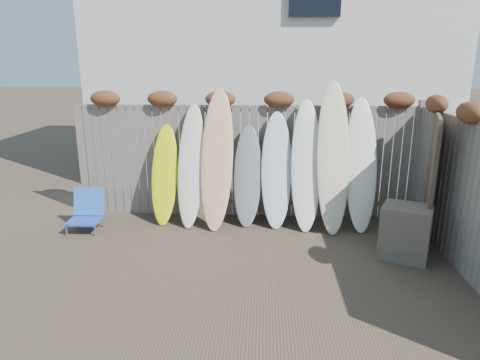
# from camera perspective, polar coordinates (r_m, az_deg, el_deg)

# --- Properties ---
(ground) EXTENTS (80.00, 80.00, 0.00)m
(ground) POSITION_cam_1_polar(r_m,az_deg,el_deg) (5.71, -0.67, -13.03)
(ground) COLOR #493A2D
(back_fence) EXTENTS (6.05, 0.28, 2.24)m
(back_fence) POSITION_cam_1_polar(r_m,az_deg,el_deg) (7.55, 0.95, 3.78)
(back_fence) COLOR slate
(back_fence) RESTS_ON ground
(right_fence) EXTENTS (0.28, 4.40, 2.24)m
(right_fence) POSITION_cam_1_polar(r_m,az_deg,el_deg) (6.09, 28.85, -1.52)
(right_fence) COLOR slate
(right_fence) RESTS_ON ground
(house) EXTENTS (8.50, 5.50, 6.33)m
(house) POSITION_cam_1_polar(r_m,az_deg,el_deg) (11.50, 4.13, 17.93)
(house) COLOR silver
(house) RESTS_ON ground
(beach_chair) EXTENTS (0.52, 0.55, 0.68)m
(beach_chair) POSITION_cam_1_polar(r_m,az_deg,el_deg) (7.59, -19.74, -3.91)
(beach_chair) COLOR blue
(beach_chair) RESTS_ON ground
(wooden_crate) EXTENTS (0.83, 0.77, 0.77)m
(wooden_crate) POSITION_cam_1_polar(r_m,az_deg,el_deg) (6.56, 21.19, -6.49)
(wooden_crate) COLOR #6D5E52
(wooden_crate) RESTS_ON ground
(lattice_panel) EXTENTS (0.47, 1.28, 2.00)m
(lattice_panel) POSITION_cam_1_polar(r_m,az_deg,el_deg) (7.01, 24.04, -0.09)
(lattice_panel) COLOR #31251E
(lattice_panel) RESTS_ON ground
(surfboard_0) EXTENTS (0.50, 0.64, 1.69)m
(surfboard_0) POSITION_cam_1_polar(r_m,az_deg,el_deg) (7.47, -10.03, 0.72)
(surfboard_0) COLOR #FAFA07
(surfboard_0) RESTS_ON ground
(surfboard_1) EXTENTS (0.53, 0.76, 2.04)m
(surfboard_1) POSITION_cam_1_polar(r_m,az_deg,el_deg) (7.28, -6.54, 1.90)
(surfboard_1) COLOR #F3EDCB
(surfboard_1) RESTS_ON ground
(surfboard_2) EXTENTS (0.60, 0.85, 2.30)m
(surfboard_2) POSITION_cam_1_polar(r_m,az_deg,el_deg) (7.13, -3.09, 2.76)
(surfboard_2) COLOR #E5BA6A
(surfboard_2) RESTS_ON ground
(surfboard_3) EXTENTS (0.50, 0.62, 1.68)m
(surfboard_3) POSITION_cam_1_polar(r_m,az_deg,el_deg) (7.27, 1.00, 0.54)
(surfboard_3) COLOR slate
(surfboard_3) RESTS_ON ground
(surfboard_4) EXTENTS (0.52, 0.68, 1.92)m
(surfboard_4) POSITION_cam_1_polar(r_m,az_deg,el_deg) (7.23, 4.88, 1.35)
(surfboard_4) COLOR silver
(surfboard_4) RESTS_ON ground
(surfboard_5) EXTENTS (0.50, 0.75, 2.12)m
(surfboard_5) POSITION_cam_1_polar(r_m,az_deg,el_deg) (7.17, 8.80, 1.95)
(surfboard_5) COLOR white
(surfboard_5) RESTS_ON ground
(surfboard_6) EXTENTS (0.54, 0.85, 2.43)m
(surfboard_6) POSITION_cam_1_polar(r_m,az_deg,el_deg) (7.14, 12.31, 2.98)
(surfboard_6) COLOR beige
(surfboard_6) RESTS_ON ground
(surfboard_7) EXTENTS (0.51, 0.76, 2.16)m
(surfboard_7) POSITION_cam_1_polar(r_m,az_deg,el_deg) (7.32, 15.85, 1.98)
(surfboard_7) COLOR white
(surfboard_7) RESTS_ON ground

